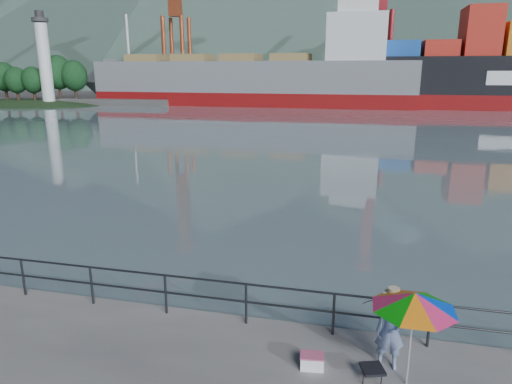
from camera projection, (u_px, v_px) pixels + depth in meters
harbor_water at (355, 90)px, 131.38m from camera, size 500.00×280.00×0.00m
far_dock at (399, 98)px, 94.40m from camera, size 200.00×40.00×0.40m
guardrail at (205, 298)px, 10.74m from camera, size 22.00×0.06×1.03m
lighthouse_islet at (23, 102)px, 79.71m from camera, size 48.00×26.40×19.20m
fisherman at (390, 331)px, 8.90m from camera, size 0.58×0.39×1.57m
beach_umbrella at (414, 301)px, 8.16m from camera, size 2.03×2.03×1.89m
folding_stool at (372, 373)px, 8.66m from camera, size 0.52×0.52×0.27m
cooler_bag at (312, 362)px, 9.03m from camera, size 0.49×0.36×0.26m
fishing_rod at (375, 334)px, 10.19m from camera, size 0.59×1.56×1.17m
bulk_carrier at (263, 79)px, 76.70m from camera, size 53.52×9.26×14.50m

